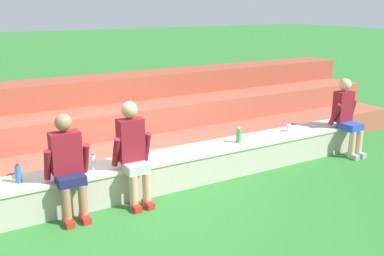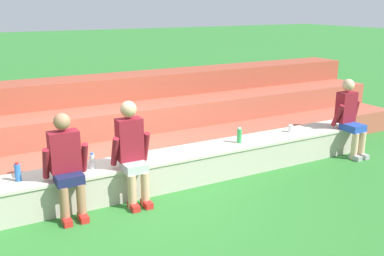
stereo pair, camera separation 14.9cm
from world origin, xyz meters
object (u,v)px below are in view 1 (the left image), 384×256
(person_left_of_center, at_px, (133,151))
(water_bottle_center_gap, at_px, (93,162))
(person_far_left, at_px, (68,164))
(person_center, at_px, (347,115))
(water_bottle_mid_left, at_px, (239,135))
(plastic_cup_middle, at_px, (289,128))
(water_bottle_near_right, at_px, (19,174))

(person_left_of_center, height_order, water_bottle_center_gap, person_left_of_center)
(person_far_left, bearing_deg, water_bottle_center_gap, 33.02)
(person_center, bearing_deg, water_bottle_mid_left, 172.82)
(person_far_left, bearing_deg, plastic_cup_middle, 4.81)
(person_far_left, relative_size, water_bottle_center_gap, 5.92)
(water_bottle_center_gap, bearing_deg, person_far_left, -146.98)
(person_center, distance_m, water_bottle_mid_left, 2.14)
(person_left_of_center, bearing_deg, water_bottle_center_gap, 150.48)
(person_far_left, xyz_separation_m, water_bottle_center_gap, (0.39, 0.25, -0.12))
(person_left_of_center, bearing_deg, water_bottle_mid_left, 7.89)
(water_bottle_center_gap, bearing_deg, person_left_of_center, -29.52)
(person_far_left, bearing_deg, person_left_of_center, -0.68)
(person_center, bearing_deg, water_bottle_center_gap, 176.58)
(person_center, relative_size, water_bottle_mid_left, 5.39)
(person_center, xyz_separation_m, water_bottle_mid_left, (-2.12, 0.27, -0.11))
(water_bottle_center_gap, height_order, water_bottle_mid_left, water_bottle_mid_left)
(water_bottle_center_gap, relative_size, water_bottle_near_right, 0.92)
(person_center, bearing_deg, person_left_of_center, 179.91)
(person_far_left, xyz_separation_m, person_center, (4.85, -0.02, 0.00))
(person_left_of_center, relative_size, water_bottle_center_gap, 6.21)
(person_far_left, relative_size, water_bottle_near_right, 5.47)
(person_center, distance_m, water_bottle_center_gap, 4.47)
(water_bottle_center_gap, height_order, plastic_cup_middle, water_bottle_center_gap)
(water_bottle_near_right, bearing_deg, person_center, -3.18)
(person_left_of_center, relative_size, person_center, 1.03)
(person_center, height_order, water_bottle_center_gap, person_center)
(person_left_of_center, distance_m, water_bottle_mid_left, 1.90)
(water_bottle_mid_left, bearing_deg, person_left_of_center, -172.11)
(water_bottle_center_gap, distance_m, water_bottle_near_right, 0.92)
(person_far_left, distance_m, plastic_cup_middle, 3.85)
(person_far_left, height_order, water_bottle_center_gap, person_far_left)
(person_left_of_center, distance_m, person_center, 4.00)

